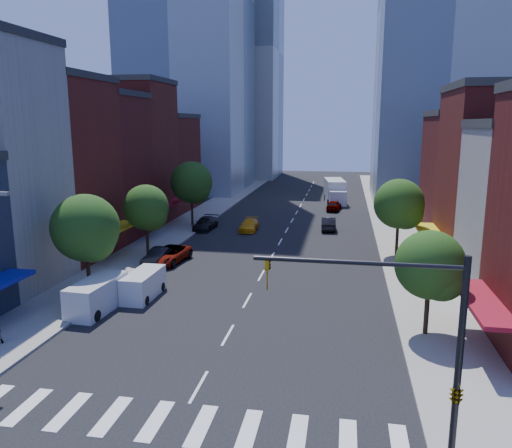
{
  "coord_description": "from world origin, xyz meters",
  "views": [
    {
      "loc": [
        6.51,
        -20.92,
        12.33
      ],
      "look_at": [
        0.15,
        14.67,
        5.0
      ],
      "focal_mm": 35.0,
      "sensor_mm": 36.0,
      "label": 1
    }
  ],
  "objects_px": {
    "parked_car_front": "(98,299)",
    "traffic_car_far": "(334,206)",
    "parked_car_third": "(169,255)",
    "parked_car_rear": "(206,223)",
    "cargo_van_far": "(143,285)",
    "parked_car_second": "(159,256)",
    "traffic_car_oncoming": "(328,223)",
    "taxi": "(249,225)",
    "box_truck": "(335,192)",
    "cargo_van_near": "(96,296)"
  },
  "relations": [
    {
      "from": "parked_car_front",
      "to": "traffic_car_far",
      "type": "xyz_separation_m",
      "value": [
        14.6,
        41.98,
        -0.05
      ]
    },
    {
      "from": "parked_car_third",
      "to": "parked_car_rear",
      "type": "xyz_separation_m",
      "value": [
        -0.73,
        14.44,
        -0.02
      ]
    },
    {
      "from": "cargo_van_far",
      "to": "traffic_car_far",
      "type": "distance_m",
      "value": 41.12
    },
    {
      "from": "parked_car_third",
      "to": "parked_car_rear",
      "type": "relative_size",
      "value": 1.07
    },
    {
      "from": "parked_car_front",
      "to": "parked_car_second",
      "type": "height_order",
      "value": "parked_car_front"
    },
    {
      "from": "parked_car_second",
      "to": "traffic_car_oncoming",
      "type": "height_order",
      "value": "traffic_car_oncoming"
    },
    {
      "from": "parked_car_front",
      "to": "taxi",
      "type": "bearing_deg",
      "value": 81.69
    },
    {
      "from": "parked_car_second",
      "to": "parked_car_rear",
      "type": "height_order",
      "value": "parked_car_rear"
    },
    {
      "from": "taxi",
      "to": "box_truck",
      "type": "relative_size",
      "value": 0.49
    },
    {
      "from": "cargo_van_near",
      "to": "cargo_van_far",
      "type": "distance_m",
      "value": 3.65
    },
    {
      "from": "traffic_car_far",
      "to": "parked_car_third",
      "type": "bearing_deg",
      "value": 72.64
    },
    {
      "from": "box_truck",
      "to": "taxi",
      "type": "bearing_deg",
      "value": -120.05
    },
    {
      "from": "cargo_van_near",
      "to": "taxi",
      "type": "distance_m",
      "value": 27.22
    },
    {
      "from": "parked_car_rear",
      "to": "traffic_car_far",
      "type": "distance_m",
      "value": 21.4
    },
    {
      "from": "parked_car_rear",
      "to": "box_truck",
      "type": "bearing_deg",
      "value": 59.87
    },
    {
      "from": "parked_car_rear",
      "to": "cargo_van_near",
      "type": "height_order",
      "value": "cargo_van_near"
    },
    {
      "from": "parked_car_rear",
      "to": "cargo_van_far",
      "type": "distance_m",
      "value": 23.58
    },
    {
      "from": "traffic_car_far",
      "to": "cargo_van_near",
      "type": "bearing_deg",
      "value": 78.29
    },
    {
      "from": "parked_car_third",
      "to": "cargo_van_far",
      "type": "relative_size",
      "value": 1.19
    },
    {
      "from": "cargo_van_far",
      "to": "traffic_car_far",
      "type": "xyz_separation_m",
      "value": [
        12.6,
        39.14,
        -0.19
      ]
    },
    {
      "from": "cargo_van_far",
      "to": "taxi",
      "type": "height_order",
      "value": "cargo_van_far"
    },
    {
      "from": "parked_car_rear",
      "to": "parked_car_third",
      "type": "bearing_deg",
      "value": -84.71
    },
    {
      "from": "parked_car_third",
      "to": "traffic_car_far",
      "type": "distance_m",
      "value": 33.13
    },
    {
      "from": "parked_car_third",
      "to": "cargo_van_far",
      "type": "height_order",
      "value": "cargo_van_far"
    },
    {
      "from": "parked_car_rear",
      "to": "traffic_car_far",
      "type": "height_order",
      "value": "traffic_car_far"
    },
    {
      "from": "taxi",
      "to": "traffic_car_far",
      "type": "relative_size",
      "value": 1.04
    },
    {
      "from": "parked_car_rear",
      "to": "box_truck",
      "type": "xyz_separation_m",
      "value": [
        14.54,
        22.81,
        1.0
      ]
    },
    {
      "from": "parked_car_front",
      "to": "box_truck",
      "type": "distance_m",
      "value": 51.25
    },
    {
      "from": "cargo_van_far",
      "to": "traffic_car_far",
      "type": "relative_size",
      "value": 1.02
    },
    {
      "from": "parked_car_front",
      "to": "box_truck",
      "type": "height_order",
      "value": "box_truck"
    },
    {
      "from": "parked_car_front",
      "to": "parked_car_third",
      "type": "bearing_deg",
      "value": 89.31
    },
    {
      "from": "box_truck",
      "to": "parked_car_third",
      "type": "bearing_deg",
      "value": -118.01
    },
    {
      "from": "parked_car_rear",
      "to": "traffic_car_far",
      "type": "relative_size",
      "value": 1.14
    },
    {
      "from": "cargo_van_near",
      "to": "traffic_car_far",
      "type": "distance_m",
      "value": 44.65
    },
    {
      "from": "cargo_van_near",
      "to": "traffic_car_far",
      "type": "height_order",
      "value": "cargo_van_near"
    },
    {
      "from": "parked_car_third",
      "to": "cargo_van_near",
      "type": "height_order",
      "value": "cargo_van_near"
    },
    {
      "from": "traffic_car_far",
      "to": "cargo_van_far",
      "type": "bearing_deg",
      "value": 79.54
    },
    {
      "from": "taxi",
      "to": "cargo_van_far",
      "type": "bearing_deg",
      "value": -99.17
    },
    {
      "from": "parked_car_rear",
      "to": "cargo_van_far",
      "type": "height_order",
      "value": "cargo_van_far"
    },
    {
      "from": "cargo_van_far",
      "to": "parked_car_rear",
      "type": "bearing_deg",
      "value": 95.48
    },
    {
      "from": "box_truck",
      "to": "cargo_van_far",
      "type": "bearing_deg",
      "value": -112.82
    },
    {
      "from": "taxi",
      "to": "traffic_car_oncoming",
      "type": "distance_m",
      "value": 9.32
    },
    {
      "from": "cargo_van_near",
      "to": "taxi",
      "type": "height_order",
      "value": "cargo_van_near"
    },
    {
      "from": "taxi",
      "to": "parked_car_third",
      "type": "bearing_deg",
      "value": -108.5
    },
    {
      "from": "box_truck",
      "to": "traffic_car_far",
      "type": "bearing_deg",
      "value": -97.17
    },
    {
      "from": "traffic_car_oncoming",
      "to": "cargo_van_near",
      "type": "bearing_deg",
      "value": 60.58
    },
    {
      "from": "box_truck",
      "to": "parked_car_second",
      "type": "bearing_deg",
      "value": -118.66
    },
    {
      "from": "taxi",
      "to": "traffic_car_oncoming",
      "type": "height_order",
      "value": "traffic_car_oncoming"
    },
    {
      "from": "traffic_car_oncoming",
      "to": "cargo_van_far",
      "type": "bearing_deg",
      "value": 61.48
    },
    {
      "from": "taxi",
      "to": "traffic_car_oncoming",
      "type": "relative_size",
      "value": 0.98
    }
  ]
}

